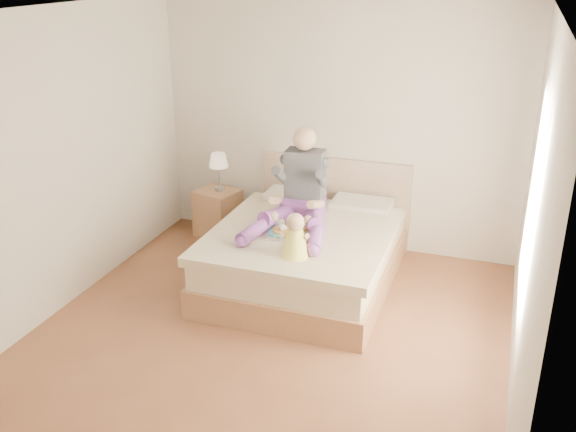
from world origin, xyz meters
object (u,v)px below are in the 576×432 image
(adult, at_px, (300,195))
(bed, at_px, (308,251))
(tray, at_px, (292,231))
(baby, at_px, (295,239))
(nightstand, at_px, (218,213))

(adult, bearing_deg, bed, -24.55)
(tray, bearing_deg, bed, 66.04)
(baby, bearing_deg, nightstand, 123.36)
(bed, bearing_deg, adult, 158.20)
(tray, xyz_separation_m, baby, (0.18, -0.43, 0.13))
(bed, height_order, tray, bed)
(adult, bearing_deg, tray, -85.92)
(tray, distance_m, baby, 0.49)
(baby, bearing_deg, bed, 86.92)
(bed, xyz_separation_m, adult, (-0.11, 0.04, 0.57))
(bed, distance_m, nightstand, 1.51)
(adult, relative_size, tray, 2.19)
(nightstand, relative_size, adult, 0.48)
(adult, height_order, baby, adult)
(bed, xyz_separation_m, baby, (0.11, -0.73, 0.46))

